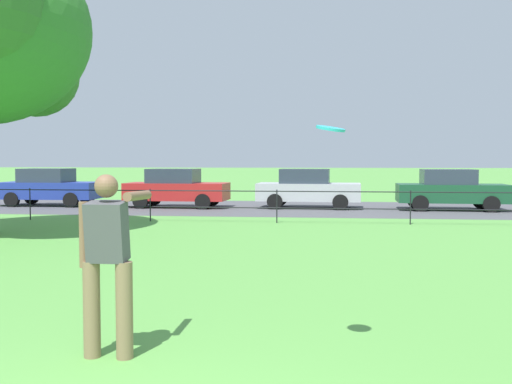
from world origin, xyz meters
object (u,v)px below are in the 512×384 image
at_px(car_silver_far_right, 308,188).
at_px(car_dark_green_left, 451,189).
at_px(car_blue_right, 49,187).
at_px(person_thrower, 108,259).
at_px(frisbee, 331,129).
at_px(car_red_far_left, 176,188).

height_order(car_silver_far_right, car_dark_green_left, same).
bearing_deg(car_blue_right, person_thrower, -62.02).
bearing_deg(frisbee, car_red_far_left, 109.13).
bearing_deg(person_thrower, car_silver_far_right, 85.59).
relative_size(frisbee, car_silver_far_right, 0.09).
bearing_deg(person_thrower, car_red_far_left, 102.60).
distance_m(person_thrower, car_blue_right, 19.80).
bearing_deg(person_thrower, car_dark_green_left, 68.71).
bearing_deg(car_blue_right, car_red_far_left, -2.11).
distance_m(frisbee, car_blue_right, 20.77).
relative_size(person_thrower, frisbee, 4.59).
xyz_separation_m(frisbee, car_dark_green_left, (4.65, 17.11, -1.38)).
bearing_deg(car_red_far_left, person_thrower, -77.40).
relative_size(person_thrower, car_dark_green_left, 0.43).
bearing_deg(car_blue_right, car_silver_far_right, 0.43).
relative_size(car_red_far_left, car_silver_far_right, 1.00).
height_order(frisbee, car_red_far_left, frisbee).
height_order(car_red_far_left, car_silver_far_right, same).
bearing_deg(car_blue_right, frisbee, -56.74).
distance_m(person_thrower, car_red_far_left, 17.71).
bearing_deg(car_dark_green_left, car_silver_far_right, 176.86).
bearing_deg(car_silver_far_right, car_blue_right, -179.57).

